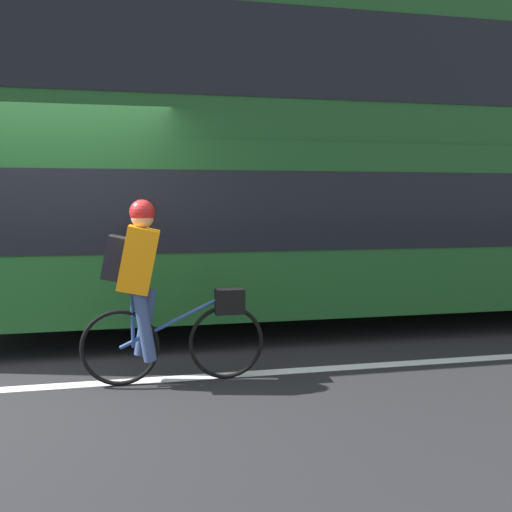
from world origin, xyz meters
name	(u,v)px	position (x,y,z in m)	size (l,w,h in m)	color
ground_plane	(35,381)	(0.00, 0.00, 0.00)	(80.00, 80.00, 0.00)	#232326
road_center_line	(30,388)	(0.00, -0.18, 0.00)	(50.00, 0.14, 0.01)	silver
sidewalk_curb	(103,280)	(0.00, 5.35, 0.06)	(60.00, 1.76, 0.12)	gray
building_facade	(103,102)	(0.00, 6.38, 3.61)	(60.00, 0.30, 7.21)	gray
bus	(365,160)	(3.78, 1.72, 2.12)	(9.95, 2.51, 3.81)	black
cyclist_on_bike	(153,286)	(1.05, -0.26, 0.86)	(1.59, 0.32, 1.60)	black
street_sign_post	(159,200)	(1.09, 5.26, 1.60)	(0.36, 0.09, 2.66)	#59595B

